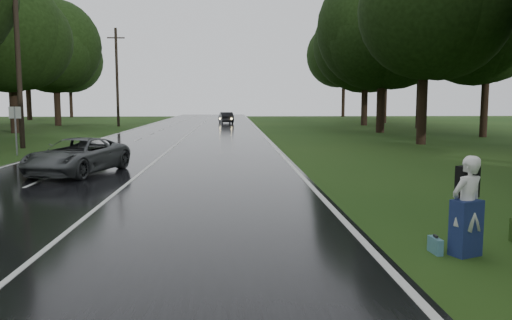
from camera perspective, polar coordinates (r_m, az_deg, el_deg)
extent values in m
plane|color=#233F12|center=(9.84, -22.76, -9.67)|extent=(160.00, 160.00, 0.00)
cube|color=black|center=(29.18, -9.36, 1.34)|extent=(12.00, 140.00, 0.04)
cube|color=silver|center=(29.18, -9.36, 1.39)|extent=(0.12, 140.00, 0.01)
imported|color=#4C5052|center=(19.53, -19.40, 0.43)|extent=(3.32, 5.06, 1.29)
imported|color=black|center=(60.06, -3.39, 4.75)|extent=(1.91, 4.12, 1.31)
imported|color=silver|center=(9.51, 22.56, -4.78)|extent=(0.75, 0.64, 1.75)
cube|color=navy|center=(9.59, 22.46, -7.03)|extent=(0.58, 0.49, 0.98)
cube|color=black|center=(9.70, 22.60, -2.25)|extent=(0.45, 0.35, 0.56)
cube|color=teal|center=(9.62, 19.44, -9.02)|extent=(0.14, 0.40, 0.28)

